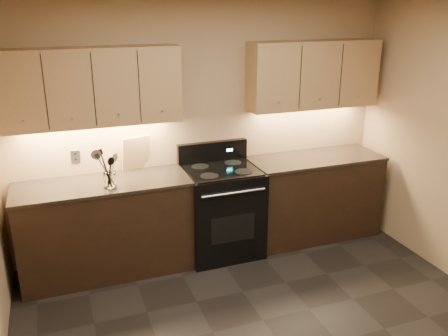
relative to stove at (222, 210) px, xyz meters
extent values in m
cube|color=tan|center=(-0.08, 0.32, 0.82)|extent=(4.00, 0.04, 2.60)
cube|color=black|center=(-1.18, 0.02, -0.03)|extent=(1.60, 0.60, 0.90)
cube|color=#362D22|center=(-1.18, 0.02, 0.44)|extent=(1.62, 0.62, 0.03)
cube|color=black|center=(1.10, 0.02, -0.03)|extent=(1.44, 0.60, 0.90)
cube|color=#362D22|center=(1.10, 0.02, 0.44)|extent=(1.46, 0.62, 0.03)
cube|color=black|center=(0.00, -0.01, -0.02)|extent=(0.76, 0.65, 0.92)
cube|color=black|center=(0.00, -0.01, 0.45)|extent=(0.70, 0.60, 0.01)
cube|color=black|center=(0.00, 0.28, 0.55)|extent=(0.76, 0.07, 0.22)
cube|color=#19E5F2|center=(0.18, 0.24, 0.56)|extent=(0.06, 0.00, 0.03)
cylinder|color=silver|center=(0.00, -0.35, 0.32)|extent=(0.65, 0.02, 0.02)
cube|color=black|center=(0.00, -0.33, -0.07)|extent=(0.46, 0.00, 0.28)
cylinder|color=black|center=(-0.18, -0.16, 0.45)|extent=(0.18, 0.18, 0.00)
cylinder|color=black|center=(0.18, -0.16, 0.45)|extent=(0.18, 0.18, 0.00)
cylinder|color=black|center=(-0.18, 0.14, 0.45)|extent=(0.18, 0.18, 0.00)
cylinder|color=black|center=(0.18, 0.14, 0.45)|extent=(0.18, 0.18, 0.00)
cube|color=tan|center=(-1.18, 0.17, 1.32)|extent=(1.60, 0.30, 0.70)
cube|color=tan|center=(1.10, 0.17, 1.32)|extent=(1.44, 0.30, 0.70)
cube|color=#B2B5BA|center=(-1.38, 0.31, 0.64)|extent=(0.08, 0.01, 0.12)
cylinder|color=white|center=(-1.12, -0.12, 0.52)|extent=(0.13, 0.13, 0.14)
cylinder|color=white|center=(-1.12, -0.12, 0.46)|extent=(0.11, 0.11, 0.02)
cube|color=tan|center=(-0.81, 0.28, 0.63)|extent=(0.29, 0.15, 0.35)
camera|label=1|loc=(-1.53, -4.25, 2.04)|focal=38.00mm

